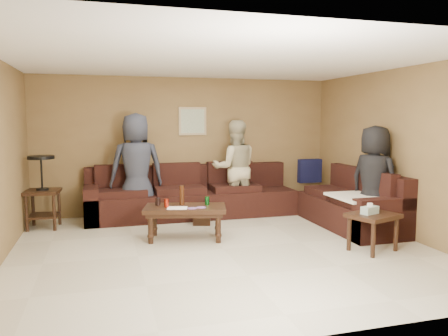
{
  "coord_description": "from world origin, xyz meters",
  "views": [
    {
      "loc": [
        -1.54,
        -5.52,
        1.76
      ],
      "look_at": [
        0.25,
        0.85,
        1.0
      ],
      "focal_mm": 35.0,
      "sensor_mm": 36.0,
      "label": 1
    }
  ],
  "objects_px": {
    "end_table_left": "(42,191)",
    "person_left": "(137,168)",
    "side_table_right": "(373,219)",
    "waste_bin": "(202,214)",
    "person_right": "(374,180)",
    "sectional_sofa": "(245,202)",
    "person_middle": "(235,168)",
    "coffee_table": "(185,211)"
  },
  "relations": [
    {
      "from": "end_table_left",
      "to": "person_left",
      "type": "bearing_deg",
      "value": 2.87
    },
    {
      "from": "side_table_right",
      "to": "waste_bin",
      "type": "relative_size",
      "value": 2.18
    },
    {
      "from": "person_right",
      "to": "end_table_left",
      "type": "bearing_deg",
      "value": 49.18
    },
    {
      "from": "sectional_sofa",
      "to": "end_table_left",
      "type": "distance_m",
      "value": 3.32
    },
    {
      "from": "side_table_right",
      "to": "end_table_left",
      "type": "bearing_deg",
      "value": 150.34
    },
    {
      "from": "side_table_right",
      "to": "person_right",
      "type": "height_order",
      "value": "person_right"
    },
    {
      "from": "sectional_sofa",
      "to": "person_middle",
      "type": "relative_size",
      "value": 2.7
    },
    {
      "from": "person_left",
      "to": "person_middle",
      "type": "distance_m",
      "value": 1.74
    },
    {
      "from": "coffee_table",
      "to": "person_left",
      "type": "bearing_deg",
      "value": 113.57
    },
    {
      "from": "person_right",
      "to": "sectional_sofa",
      "type": "bearing_deg",
      "value": 28.64
    },
    {
      "from": "coffee_table",
      "to": "waste_bin",
      "type": "height_order",
      "value": "coffee_table"
    },
    {
      "from": "coffee_table",
      "to": "person_right",
      "type": "height_order",
      "value": "person_right"
    },
    {
      "from": "coffee_table",
      "to": "person_left",
      "type": "height_order",
      "value": "person_left"
    },
    {
      "from": "sectional_sofa",
      "to": "side_table_right",
      "type": "relative_size",
      "value": 6.29
    },
    {
      "from": "side_table_right",
      "to": "person_middle",
      "type": "distance_m",
      "value": 2.83
    },
    {
      "from": "waste_bin",
      "to": "person_middle",
      "type": "relative_size",
      "value": 0.2
    },
    {
      "from": "person_left",
      "to": "person_middle",
      "type": "xyz_separation_m",
      "value": [
        1.74,
        0.0,
        -0.06
      ]
    },
    {
      "from": "side_table_right",
      "to": "coffee_table",
      "type": "bearing_deg",
      "value": 151.73
    },
    {
      "from": "end_table_left",
      "to": "person_right",
      "type": "height_order",
      "value": "person_right"
    },
    {
      "from": "coffee_table",
      "to": "person_right",
      "type": "xyz_separation_m",
      "value": [
        2.83,
        -0.44,
        0.41
      ]
    },
    {
      "from": "sectional_sofa",
      "to": "coffee_table",
      "type": "xyz_separation_m",
      "value": [
        -1.22,
        -0.9,
        0.09
      ]
    },
    {
      "from": "sectional_sofa",
      "to": "waste_bin",
      "type": "distance_m",
      "value": 0.8
    },
    {
      "from": "sectional_sofa",
      "to": "person_left",
      "type": "bearing_deg",
      "value": 166.56
    },
    {
      "from": "end_table_left",
      "to": "person_left",
      "type": "xyz_separation_m",
      "value": [
        1.49,
        0.07,
        0.31
      ]
    },
    {
      "from": "person_middle",
      "to": "waste_bin",
      "type": "bearing_deg",
      "value": 41.7
    },
    {
      "from": "end_table_left",
      "to": "person_right",
      "type": "relative_size",
      "value": 0.71
    },
    {
      "from": "person_middle",
      "to": "person_right",
      "type": "relative_size",
      "value": 1.05
    },
    {
      "from": "coffee_table",
      "to": "person_middle",
      "type": "height_order",
      "value": "person_middle"
    },
    {
      "from": "person_middle",
      "to": "person_left",
      "type": "bearing_deg",
      "value": 6.79
    },
    {
      "from": "end_table_left",
      "to": "coffee_table",
      "type": "bearing_deg",
      "value": -31.16
    },
    {
      "from": "side_table_right",
      "to": "person_left",
      "type": "relative_size",
      "value": 0.4
    },
    {
      "from": "end_table_left",
      "to": "person_right",
      "type": "bearing_deg",
      "value": -19.03
    },
    {
      "from": "coffee_table",
      "to": "end_table_left",
      "type": "bearing_deg",
      "value": 148.84
    },
    {
      "from": "person_left",
      "to": "person_right",
      "type": "bearing_deg",
      "value": 149.01
    },
    {
      "from": "side_table_right",
      "to": "person_right",
      "type": "xyz_separation_m",
      "value": [
        0.55,
        0.79,
        0.39
      ]
    },
    {
      "from": "waste_bin",
      "to": "person_middle",
      "type": "distance_m",
      "value": 1.13
    },
    {
      "from": "end_table_left",
      "to": "waste_bin",
      "type": "height_order",
      "value": "end_table_left"
    },
    {
      "from": "end_table_left",
      "to": "person_right",
      "type": "distance_m",
      "value": 5.19
    },
    {
      "from": "coffee_table",
      "to": "end_table_left",
      "type": "height_order",
      "value": "end_table_left"
    },
    {
      "from": "person_middle",
      "to": "person_right",
      "type": "distance_m",
      "value": 2.43
    },
    {
      "from": "sectional_sofa",
      "to": "person_left",
      "type": "distance_m",
      "value": 1.94
    },
    {
      "from": "coffee_table",
      "to": "waste_bin",
      "type": "distance_m",
      "value": 0.96
    }
  ]
}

